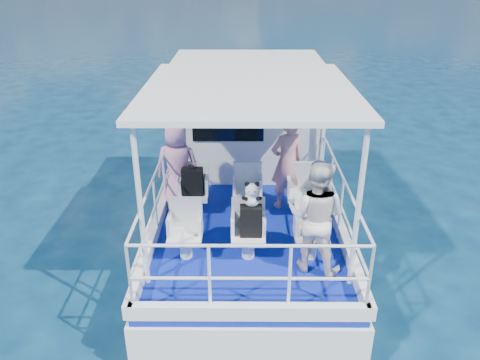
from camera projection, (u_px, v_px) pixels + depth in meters
name	position (u px, v px, depth m)	size (l,w,h in m)	color
ground	(247.00, 263.00, 8.18)	(2000.00, 2000.00, 0.00)	#08233E
hull	(247.00, 233.00, 9.09)	(3.00, 7.00, 1.60)	white
deck	(247.00, 194.00, 8.73)	(2.90, 6.90, 0.10)	navy
cabin	(247.00, 114.00, 9.41)	(2.85, 2.00, 2.20)	white
canopy	(249.00, 89.00, 6.67)	(3.00, 3.20, 0.08)	white
canopy_posts	(248.00, 164.00, 7.11)	(2.77, 2.97, 2.20)	white
railings	(248.00, 209.00, 7.07)	(2.84, 3.59, 1.00)	white
seat_port_fwd	(194.00, 203.00, 7.91)	(0.48, 0.46, 0.38)	silver
seat_center_fwd	(247.00, 203.00, 7.90)	(0.48, 0.46, 0.38)	silver
seat_stbd_fwd	(301.00, 203.00, 7.90)	(0.48, 0.46, 0.38)	silver
seat_port_aft	(186.00, 245.00, 6.73)	(0.48, 0.46, 0.38)	silver
seat_center_aft	(248.00, 245.00, 6.72)	(0.48, 0.46, 0.38)	silver
seat_stbd_aft	(311.00, 246.00, 6.72)	(0.48, 0.46, 0.38)	silver
passenger_port_fwd	(178.00, 166.00, 7.87)	(0.58, 0.41, 1.55)	pink
passenger_stbd_fwd	(287.00, 162.00, 7.87)	(0.60, 0.39, 1.65)	#C47F88
passenger_stbd_aft	(316.00, 216.00, 6.23)	(0.79, 0.61, 1.62)	silver
backpack_port	(193.00, 181.00, 7.69)	(0.35, 0.20, 0.46)	black
backpack_center	(251.00, 221.00, 6.52)	(0.31, 0.17, 0.46)	black
compact_camera	(191.00, 167.00, 7.59)	(0.10, 0.06, 0.06)	black
panda	(252.00, 194.00, 6.37)	(0.23, 0.19, 0.36)	silver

